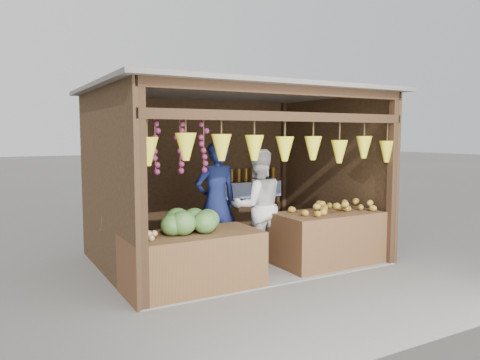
% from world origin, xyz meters
% --- Properties ---
extents(ground, '(80.00, 80.00, 0.00)m').
position_xyz_m(ground, '(0.00, 0.00, 0.00)').
color(ground, '#514F49').
rests_on(ground, ground).
extents(stall_structure, '(4.30, 3.30, 2.66)m').
position_xyz_m(stall_structure, '(-0.03, -0.04, 1.67)').
color(stall_structure, slate).
rests_on(stall_structure, ground).
extents(back_shelf, '(1.25, 0.32, 1.32)m').
position_xyz_m(back_shelf, '(1.05, 1.28, 0.87)').
color(back_shelf, '#382314').
rests_on(back_shelf, ground).
extents(counter_left, '(1.73, 0.85, 0.73)m').
position_xyz_m(counter_left, '(-1.17, -1.06, 0.36)').
color(counter_left, '#51301B').
rests_on(counter_left, ground).
extents(counter_right, '(1.60, 0.85, 0.80)m').
position_xyz_m(counter_right, '(1.09, -0.99, 0.40)').
color(counter_right, '#472A17').
rests_on(counter_right, ground).
extents(stool, '(0.28, 0.28, 0.26)m').
position_xyz_m(stool, '(-1.83, 0.03, 0.13)').
color(stool, black).
rests_on(stool, ground).
extents(man_standing, '(0.69, 0.46, 1.88)m').
position_xyz_m(man_standing, '(-0.36, -0.10, 0.94)').
color(man_standing, '#141C4D').
rests_on(man_standing, ground).
extents(woman_standing, '(0.94, 0.78, 1.75)m').
position_xyz_m(woman_standing, '(0.23, -0.36, 0.87)').
color(woman_standing, silver).
rests_on(woman_standing, ground).
extents(vendor_seated, '(0.61, 0.52, 1.06)m').
position_xyz_m(vendor_seated, '(-1.83, 0.03, 0.79)').
color(vendor_seated, '#572B22').
rests_on(vendor_seated, stool).
extents(melon_pile, '(1.00, 0.50, 0.32)m').
position_xyz_m(melon_pile, '(-1.17, -1.05, 0.89)').
color(melon_pile, '#174512').
rests_on(melon_pile, counter_left).
extents(tanfruit_pile, '(0.34, 0.40, 0.13)m').
position_xyz_m(tanfruit_pile, '(-1.82, -1.10, 0.79)').
color(tanfruit_pile, tan).
rests_on(tanfruit_pile, counter_left).
extents(mango_pile, '(1.40, 0.64, 0.22)m').
position_xyz_m(mango_pile, '(1.16, -0.99, 0.91)').
color(mango_pile, '#A95116').
rests_on(mango_pile, counter_right).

